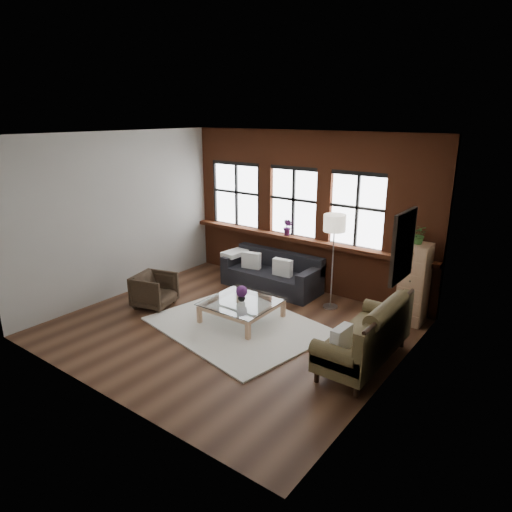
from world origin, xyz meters
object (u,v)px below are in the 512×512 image
Objects in this scene: armchair at (154,290)px; dark_sofa at (271,272)px; vintage_settee at (364,331)px; coffee_table at (242,311)px; vase at (242,297)px; floor_lamp at (333,259)px; drawer_chest at (414,284)px.

dark_sofa is at bearing -46.32° from armchair.
vintage_settee is (2.77, -1.64, 0.14)m from dark_sofa.
vase is at bearing 0.00° from coffee_table.
armchair is 0.36× the size of floor_lamp.
vase is 2.97m from drawer_chest.
coffee_table is at bearing -89.80° from armchair.
dark_sofa is 2.95× the size of armchair.
drawer_chest is at bearing 10.97° from floor_lamp.
armchair is at bearing -151.87° from drawer_chest.
drawer_chest is at bearing 3.04° from dark_sofa.
dark_sofa is 2.41m from armchair.
vintage_settee is 2.75× the size of armchair.
vintage_settee is 13.56× the size of vase.
dark_sofa is at bearing 106.74° from coffee_table.
drawer_chest is (4.13, 2.21, 0.40)m from armchair.
vintage_settee is at bearing -1.38° from coffee_table.
vintage_settee is 1.34× the size of drawer_chest.
coffee_table is at bearing 0.00° from vase.
floor_lamp reaches higher than vintage_settee.
dark_sofa is 1.66m from vase.
drawer_chest is at bearing 36.01° from coffee_table.
armchair is 1.80m from vase.
vintage_settee is at bearing -30.63° from dark_sofa.
drawer_chest reaches higher than vintage_settee.
vintage_settee reaches higher than armchair.
dark_sofa is at bearing 106.74° from vase.
coffee_table is 0.60× the size of floor_lamp.
floor_lamp is (0.97, 1.46, 0.52)m from vase.
vase is 1.83m from floor_lamp.
vintage_settee is at bearing -48.96° from floor_lamp.
coffee_table is at bearing -143.99° from drawer_chest.
floor_lamp reaches higher than armchair.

